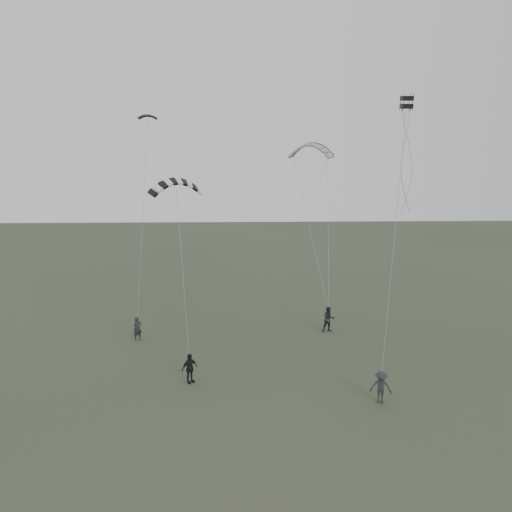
{
  "coord_description": "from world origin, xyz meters",
  "views": [
    {
      "loc": [
        0.24,
        -27.67,
        13.48
      ],
      "look_at": [
        1.37,
        5.54,
        6.55
      ],
      "focal_mm": 35.0,
      "sensor_mm": 36.0,
      "label": 1
    }
  ],
  "objects_px": {
    "flyer_right": "(329,319)",
    "kite_dark_small": "(148,116)",
    "flyer_left": "(138,329)",
    "kite_striped": "(176,181)",
    "flyer_far": "(381,387)",
    "flyer_center": "(190,368)",
    "kite_pale_large": "(310,145)",
    "kite_box": "(407,102)"
  },
  "relations": [
    {
      "from": "flyer_left",
      "to": "flyer_center",
      "type": "relative_size",
      "value": 0.96
    },
    {
      "from": "flyer_center",
      "to": "kite_dark_small",
      "type": "height_order",
      "value": "kite_dark_small"
    },
    {
      "from": "kite_pale_large",
      "to": "kite_box",
      "type": "distance_m",
      "value": 13.34
    },
    {
      "from": "flyer_left",
      "to": "kite_dark_small",
      "type": "distance_m",
      "value": 15.72
    },
    {
      "from": "flyer_left",
      "to": "flyer_right",
      "type": "relative_size",
      "value": 0.88
    },
    {
      "from": "kite_dark_small",
      "to": "kite_box",
      "type": "height_order",
      "value": "kite_box"
    },
    {
      "from": "kite_pale_large",
      "to": "kite_dark_small",
      "type": "bearing_deg",
      "value": -127.88
    },
    {
      "from": "flyer_right",
      "to": "kite_dark_small",
      "type": "xyz_separation_m",
      "value": [
        -13.51,
        2.45,
        15.15
      ]
    },
    {
      "from": "flyer_center",
      "to": "kite_pale_large",
      "type": "relative_size",
      "value": 0.45
    },
    {
      "from": "kite_dark_small",
      "to": "kite_striped",
      "type": "xyz_separation_m",
      "value": [
        2.79,
        -6.72,
        -4.44
      ]
    },
    {
      "from": "flyer_left",
      "to": "kite_box",
      "type": "xyz_separation_m",
      "value": [
        17.2,
        -5.05,
        15.44
      ]
    },
    {
      "from": "flyer_center",
      "to": "kite_striped",
      "type": "distance_m",
      "value": 11.55
    },
    {
      "from": "flyer_right",
      "to": "kite_pale_large",
      "type": "relative_size",
      "value": 0.5
    },
    {
      "from": "flyer_far",
      "to": "kite_striped",
      "type": "height_order",
      "value": "kite_striped"
    },
    {
      "from": "flyer_center",
      "to": "flyer_right",
      "type": "bearing_deg",
      "value": 0.46
    },
    {
      "from": "kite_dark_small",
      "to": "kite_box",
      "type": "xyz_separation_m",
      "value": [
        16.46,
        -8.75,
        0.18
      ]
    },
    {
      "from": "flyer_center",
      "to": "kite_pale_large",
      "type": "bearing_deg",
      "value": 18.54
    },
    {
      "from": "flyer_right",
      "to": "kite_pale_large",
      "type": "xyz_separation_m",
      "value": [
        -0.8,
        6.3,
        13.09
      ]
    },
    {
      "from": "flyer_left",
      "to": "kite_pale_large",
      "type": "bearing_deg",
      "value": -3.39
    },
    {
      "from": "flyer_left",
      "to": "flyer_right",
      "type": "height_order",
      "value": "flyer_right"
    },
    {
      "from": "flyer_center",
      "to": "kite_box",
      "type": "relative_size",
      "value": 2.55
    },
    {
      "from": "flyer_far",
      "to": "flyer_right",
      "type": "bearing_deg",
      "value": 109.14
    },
    {
      "from": "flyer_left",
      "to": "kite_pale_large",
      "type": "xyz_separation_m",
      "value": [
        13.45,
        7.56,
        13.21
      ]
    },
    {
      "from": "flyer_right",
      "to": "flyer_far",
      "type": "height_order",
      "value": "flyer_right"
    },
    {
      "from": "kite_striped",
      "to": "flyer_right",
      "type": "bearing_deg",
      "value": -2.4
    },
    {
      "from": "flyer_center",
      "to": "kite_striped",
      "type": "relative_size",
      "value": 0.54
    },
    {
      "from": "kite_dark_small",
      "to": "kite_striped",
      "type": "height_order",
      "value": "kite_dark_small"
    },
    {
      "from": "flyer_right",
      "to": "flyer_far",
      "type": "xyz_separation_m",
      "value": [
        0.89,
        -11.13,
        -0.07
      ]
    },
    {
      "from": "flyer_far",
      "to": "kite_dark_small",
      "type": "distance_m",
      "value": 24.96
    },
    {
      "from": "flyer_right",
      "to": "kite_box",
      "type": "distance_m",
      "value": 16.83
    },
    {
      "from": "kite_pale_large",
      "to": "kite_striped",
      "type": "height_order",
      "value": "kite_pale_large"
    },
    {
      "from": "kite_pale_large",
      "to": "flyer_right",
      "type": "bearing_deg",
      "value": -47.51
    },
    {
      "from": "flyer_left",
      "to": "kite_box",
      "type": "height_order",
      "value": "kite_box"
    },
    {
      "from": "kite_dark_small",
      "to": "kite_box",
      "type": "distance_m",
      "value": 18.65
    },
    {
      "from": "kite_pale_large",
      "to": "kite_box",
      "type": "bearing_deg",
      "value": -38.16
    },
    {
      "from": "kite_pale_large",
      "to": "kite_box",
      "type": "height_order",
      "value": "kite_box"
    },
    {
      "from": "kite_striped",
      "to": "kite_box",
      "type": "height_order",
      "value": "kite_box"
    },
    {
      "from": "kite_pale_large",
      "to": "kite_striped",
      "type": "bearing_deg",
      "value": -97.92
    },
    {
      "from": "flyer_far",
      "to": "kite_box",
      "type": "xyz_separation_m",
      "value": [
        2.07,
        4.82,
        15.39
      ]
    },
    {
      "from": "flyer_left",
      "to": "kite_striped",
      "type": "height_order",
      "value": "kite_striped"
    },
    {
      "from": "flyer_right",
      "to": "kite_dark_small",
      "type": "height_order",
      "value": "kite_dark_small"
    },
    {
      "from": "flyer_right",
      "to": "kite_striped",
      "type": "distance_m",
      "value": 15.74
    }
  ]
}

